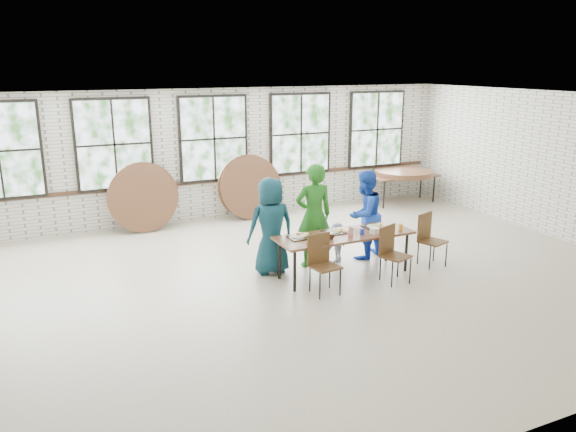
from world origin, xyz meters
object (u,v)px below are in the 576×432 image
dining_table (344,237)px  chair_near_right (391,249)px  storage_table (404,177)px  chair_near_left (322,259)px

dining_table → chair_near_right: chair_near_right is taller
chair_near_right → storage_table: (3.44, 4.38, 0.13)m
dining_table → storage_table: (4.02, 3.83, -0.00)m
dining_table → chair_near_left: 0.86m
chair_near_left → chair_near_right: bearing=-10.4°
chair_near_right → dining_table: bearing=115.0°
dining_table → storage_table: size_ratio=1.32×
chair_near_left → chair_near_right: 1.27m
chair_near_left → storage_table: chair_near_left is taller
dining_table → chair_near_left: bearing=-145.2°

